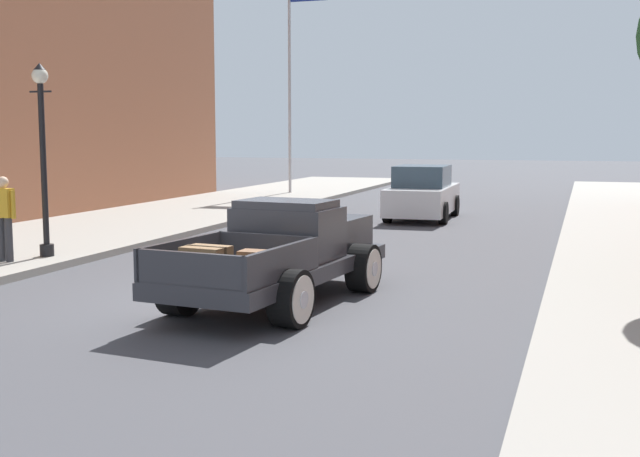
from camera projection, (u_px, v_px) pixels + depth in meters
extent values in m
plane|color=#47474C|center=(249.00, 298.00, 12.75)|extent=(140.00, 140.00, 0.00)
cube|color=#333338|center=(278.00, 268.00, 12.31)|extent=(2.26, 5.06, 0.24)
cube|color=#333338|center=(288.00, 233.00, 12.57)|extent=(1.67, 1.26, 0.80)
cube|color=#333338|center=(286.00, 204.00, 12.47)|extent=(1.52, 1.08, 0.12)
cube|color=#3D4C5B|center=(303.00, 219.00, 13.06)|extent=(1.32, 0.18, 0.44)
cube|color=#333338|center=(322.00, 232.00, 13.76)|extent=(1.47, 1.63, 0.52)
cube|color=silver|center=(340.00, 228.00, 14.49)|extent=(0.69, 0.17, 0.47)
cube|color=#333338|center=(231.00, 274.00, 11.03)|extent=(1.90, 2.26, 0.04)
cube|color=#333338|center=(182.00, 255.00, 11.34)|extent=(0.30, 2.10, 0.44)
cube|color=#333338|center=(283.00, 262.00, 10.67)|extent=(0.30, 2.10, 0.44)
cube|color=#333338|center=(190.00, 269.00, 10.09)|extent=(1.62, 0.25, 0.44)
cube|color=#333338|center=(266.00, 249.00, 11.92)|extent=(1.62, 0.25, 0.44)
cylinder|color=black|center=(268.00, 261.00, 13.92)|extent=(0.44, 0.83, 0.80)
cylinder|color=silver|center=(259.00, 260.00, 13.99)|extent=(0.08, 0.65, 0.66)
cylinder|color=silver|center=(258.00, 260.00, 14.00)|extent=(0.04, 0.24, 0.24)
cylinder|color=black|center=(364.00, 268.00, 13.18)|extent=(0.44, 0.83, 0.80)
cylinder|color=silver|center=(374.00, 269.00, 13.10)|extent=(0.08, 0.65, 0.66)
cylinder|color=silver|center=(375.00, 269.00, 13.10)|extent=(0.04, 0.24, 0.24)
cylinder|color=black|center=(180.00, 288.00, 11.48)|extent=(0.44, 0.83, 0.80)
cylinder|color=silver|center=(169.00, 287.00, 11.56)|extent=(0.08, 0.65, 0.66)
cylinder|color=silver|center=(168.00, 287.00, 11.56)|extent=(0.04, 0.24, 0.24)
cylinder|color=black|center=(291.00, 298.00, 10.74)|extent=(0.44, 0.83, 0.80)
cylinder|color=silver|center=(303.00, 300.00, 10.67)|extent=(0.08, 0.65, 0.66)
cylinder|color=silver|center=(304.00, 300.00, 10.66)|extent=(0.04, 0.24, 0.24)
cube|color=olive|center=(206.00, 261.00, 10.76)|extent=(0.64, 0.50, 0.40)
cube|color=#3D2D1E|center=(206.00, 261.00, 10.76)|extent=(0.62, 0.11, 0.42)
cube|color=brown|center=(256.00, 260.00, 11.19)|extent=(0.45, 0.33, 0.28)
cube|color=silver|center=(423.00, 199.00, 24.48)|extent=(1.84, 4.35, 0.80)
cube|color=#384C5B|center=(422.00, 176.00, 24.25)|extent=(1.57, 2.04, 0.64)
cylinder|color=black|center=(404.00, 204.00, 25.98)|extent=(0.24, 0.67, 0.66)
cylinder|color=black|center=(455.00, 205.00, 25.50)|extent=(0.24, 0.67, 0.66)
cylinder|color=black|center=(388.00, 211.00, 23.53)|extent=(0.24, 0.67, 0.66)
cylinder|color=black|center=(443.00, 213.00, 23.05)|extent=(0.24, 0.67, 0.66)
cylinder|color=#333338|center=(1.00, 239.00, 15.41)|extent=(0.14, 0.14, 0.86)
cylinder|color=#333338|center=(9.00, 240.00, 15.35)|extent=(0.14, 0.14, 0.86)
cube|color=gold|center=(4.00, 203.00, 15.30)|extent=(0.36, 0.22, 0.56)
cylinder|color=gold|center=(13.00, 205.00, 15.23)|extent=(0.09, 0.09, 0.54)
sphere|color=beige|center=(3.00, 182.00, 15.25)|extent=(0.22, 0.22, 0.22)
cylinder|color=black|center=(47.00, 250.00, 16.10)|extent=(0.28, 0.28, 0.24)
cylinder|color=black|center=(43.00, 165.00, 15.89)|extent=(0.12, 0.12, 3.20)
cylinder|color=black|center=(40.00, 92.00, 15.72)|extent=(0.50, 0.04, 0.04)
sphere|color=silver|center=(40.00, 76.00, 15.69)|extent=(0.32, 0.32, 0.32)
cone|color=black|center=(39.00, 66.00, 15.67)|extent=(0.24, 0.24, 0.14)
cylinder|color=#B2B2B7|center=(290.00, 85.00, 33.15)|extent=(0.12, 0.12, 9.00)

